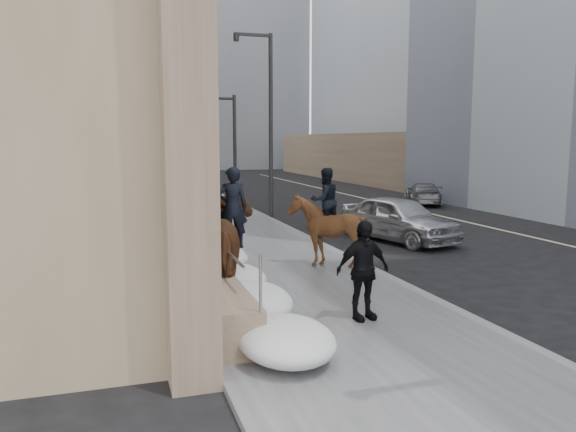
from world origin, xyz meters
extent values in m
plane|color=black|center=(0.00, 0.00, 0.00)|extent=(140.00, 140.00, 0.00)
cube|color=#4A4A4C|center=(0.00, 10.00, 0.06)|extent=(5.00, 80.00, 0.12)
cube|color=slate|center=(2.62, 10.00, 0.06)|extent=(0.24, 80.00, 0.12)
cube|color=#BFB78C|center=(10.50, 10.00, 0.01)|extent=(0.15, 70.00, 0.01)
cube|color=#89785A|center=(-5.30, 20.00, 9.00)|extent=(5.00, 44.00, 18.00)
cube|color=brown|center=(-2.25, 20.00, 0.45)|extent=(1.10, 44.00, 0.90)
cylinder|color=silver|center=(-1.80, 20.00, 1.35)|extent=(0.06, 42.00, 0.06)
cube|color=black|center=(-2.70, 13.00, 4.00)|extent=(0.20, 2.20, 4.50)
cube|color=brown|center=(15.50, 10.00, 2.00)|extent=(2.00, 80.00, 4.00)
cube|color=slate|center=(4.00, 60.00, 14.00)|extent=(30.00, 12.00, 28.00)
cube|color=gray|center=(-6.00, 72.00, 10.00)|extent=(24.00, 12.00, 20.00)
cylinder|color=#2D2D30|center=(2.90, 14.00, 4.00)|extent=(0.18, 0.18, 8.00)
cube|color=#2D2D30|center=(2.10, 14.00, 7.90)|extent=(1.60, 0.15, 0.12)
cylinder|color=#2D2D30|center=(1.40, 14.00, 7.75)|extent=(0.24, 0.24, 0.30)
cylinder|color=#2D2D30|center=(2.90, 34.00, 4.00)|extent=(0.18, 0.18, 8.00)
cube|color=#2D2D30|center=(2.10, 34.00, 7.90)|extent=(1.60, 0.15, 0.12)
cylinder|color=#2D2D30|center=(1.40, 34.00, 7.75)|extent=(0.24, 0.24, 0.30)
cylinder|color=#2D2D30|center=(3.00, 22.00, 3.00)|extent=(0.20, 0.20, 6.00)
cylinder|color=#2D2D30|center=(1.00, 22.00, 5.80)|extent=(4.00, 0.16, 0.16)
imported|color=black|center=(-0.50, 22.00, 5.30)|extent=(0.18, 0.22, 1.10)
ellipsoid|color=silver|center=(-1.45, 0.00, 0.46)|extent=(1.50, 2.10, 0.68)
ellipsoid|color=silver|center=(-1.40, 4.00, 0.48)|extent=(1.60, 2.20, 0.72)
ellipsoid|color=silver|center=(-1.50, 8.00, 0.44)|extent=(1.40, 2.00, 0.64)
ellipsoid|color=silver|center=(-1.35, 12.00, 0.50)|extent=(1.70, 2.30, 0.76)
ellipsoid|color=silver|center=(-1.45, 16.00, 0.45)|extent=(1.50, 2.10, 0.66)
imported|color=#422614|center=(-1.48, 1.50, 1.26)|extent=(1.48, 2.81, 2.29)
imported|color=black|center=(-1.48, 1.65, 2.06)|extent=(0.66, 0.47, 1.72)
imported|color=#412512|center=(1.53, 3.77, 1.08)|extent=(1.85, 2.00, 1.92)
imported|color=black|center=(1.53, 3.92, 1.88)|extent=(0.94, 0.80, 1.72)
imported|color=black|center=(0.55, -0.59, 1.06)|extent=(1.15, 0.59, 1.88)
imported|color=#B9BDC2|center=(5.51, 7.12, 0.79)|extent=(3.06, 4.95, 1.57)
imported|color=slate|center=(12.22, 16.66, 0.59)|extent=(3.21, 4.38, 1.18)
camera|label=1|loc=(-3.87, -9.93, 3.48)|focal=35.00mm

